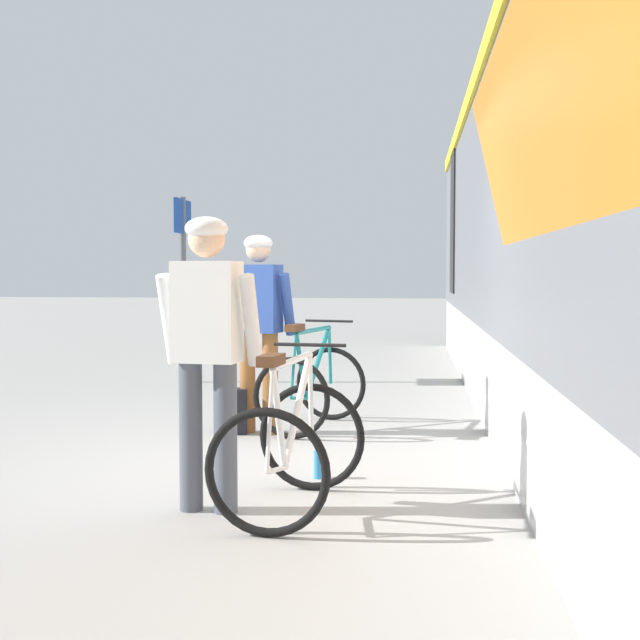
% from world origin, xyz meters
% --- Properties ---
extents(ground_plane, '(80.00, 80.00, 0.00)m').
position_xyz_m(ground_plane, '(0.00, 0.00, 0.00)').
color(ground_plane, '#A09E99').
extents(cyclist_near_in_white, '(0.64, 0.36, 1.76)m').
position_xyz_m(cyclist_near_in_white, '(-0.18, -1.45, 1.05)').
color(cyclist_near_in_white, '#4C515B').
rests_on(cyclist_near_in_white, ground).
extents(cyclist_far_in_blue, '(0.65, 0.40, 1.76)m').
position_xyz_m(cyclist_far_in_blue, '(-0.32, 1.02, 1.05)').
color(cyclist_far_in_blue, '#935B2D').
rests_on(cyclist_far_in_blue, ground).
extents(bicycle_near_white, '(0.84, 1.15, 0.99)m').
position_xyz_m(bicycle_near_white, '(0.32, -1.42, 0.40)').
color(bicycle_near_white, black).
rests_on(bicycle_near_white, ground).
extents(bicycle_far_teal, '(0.95, 1.21, 0.99)m').
position_xyz_m(bicycle_far_teal, '(0.13, 1.26, 0.40)').
color(bicycle_far_teal, black).
rests_on(bicycle_far_teal, ground).
extents(backpack_on_platform, '(0.31, 0.23, 0.40)m').
position_xyz_m(backpack_on_platform, '(-0.56, 0.97, 0.20)').
color(backpack_on_platform, black).
rests_on(backpack_on_platform, ground).
extents(water_bottle_near_the_bikes, '(0.07, 0.07, 0.19)m').
position_xyz_m(water_bottle_near_the_bikes, '(0.39, -0.58, 0.09)').
color(water_bottle_near_the_bikes, '#338CCC').
rests_on(water_bottle_near_the_bikes, ground).
extents(platform_sign_post, '(0.08, 0.70, 2.40)m').
position_xyz_m(platform_sign_post, '(-1.92, 4.37, 1.62)').
color(platform_sign_post, '#595B60').
rests_on(platform_sign_post, ground).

